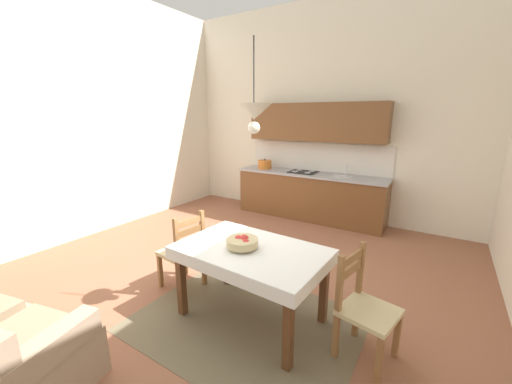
{
  "coord_description": "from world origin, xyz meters",
  "views": [
    {
      "loc": [
        2.09,
        -2.75,
        1.98
      ],
      "look_at": [
        0.18,
        0.29,
        1.06
      ],
      "focal_mm": 21.15,
      "sensor_mm": 36.0,
      "label": 1
    }
  ],
  "objects_px": {
    "kitchen_cabinetry": "(310,175)",
    "dining_chair_tv_side": "(183,252)",
    "dining_table": "(251,261)",
    "fruit_bowl": "(242,242)",
    "dining_chair_window_side": "(364,308)",
    "pendant_lamp": "(254,113)"
  },
  "relations": [
    {
      "from": "kitchen_cabinetry",
      "to": "dining_chair_tv_side",
      "type": "bearing_deg",
      "value": -94.74
    },
    {
      "from": "dining_table",
      "to": "dining_chair_tv_side",
      "type": "distance_m",
      "value": 0.99
    },
    {
      "from": "dining_chair_tv_side",
      "to": "fruit_bowl",
      "type": "xyz_separation_m",
      "value": [
        0.9,
        -0.1,
        0.37
      ]
    },
    {
      "from": "dining_chair_tv_side",
      "to": "dining_chair_window_side",
      "type": "bearing_deg",
      "value": 0.91
    },
    {
      "from": "fruit_bowl",
      "to": "pendant_lamp",
      "type": "bearing_deg",
      "value": 73.7
    },
    {
      "from": "dining_table",
      "to": "pendant_lamp",
      "type": "bearing_deg",
      "value": 106.6
    },
    {
      "from": "kitchen_cabinetry",
      "to": "pendant_lamp",
      "type": "distance_m",
      "value": 3.38
    },
    {
      "from": "kitchen_cabinetry",
      "to": "fruit_bowl",
      "type": "relative_size",
      "value": 9.62
    },
    {
      "from": "dining_table",
      "to": "dining_chair_tv_side",
      "type": "relative_size",
      "value": 1.55
    },
    {
      "from": "dining_chair_window_side",
      "to": "fruit_bowl",
      "type": "relative_size",
      "value": 3.1
    },
    {
      "from": "dining_chair_window_side",
      "to": "pendant_lamp",
      "type": "bearing_deg",
      "value": 179.24
    },
    {
      "from": "dining_table",
      "to": "dining_chair_window_side",
      "type": "distance_m",
      "value": 1.06
    },
    {
      "from": "kitchen_cabinetry",
      "to": "dining_chair_tv_side",
      "type": "distance_m",
      "value": 3.19
    },
    {
      "from": "dining_chair_tv_side",
      "to": "fruit_bowl",
      "type": "height_order",
      "value": "dining_chair_tv_side"
    },
    {
      "from": "pendant_lamp",
      "to": "kitchen_cabinetry",
      "type": "bearing_deg",
      "value": 102.37
    },
    {
      "from": "kitchen_cabinetry",
      "to": "fruit_bowl",
      "type": "xyz_separation_m",
      "value": [
        0.64,
        -3.25,
        -0.04
      ]
    },
    {
      "from": "dining_table",
      "to": "pendant_lamp",
      "type": "distance_m",
      "value": 1.38
    },
    {
      "from": "dining_chair_window_side",
      "to": "pendant_lamp",
      "type": "relative_size",
      "value": 1.16
    },
    {
      "from": "kitchen_cabinetry",
      "to": "dining_table",
      "type": "relative_size",
      "value": 2.0
    },
    {
      "from": "dining_chair_tv_side",
      "to": "pendant_lamp",
      "type": "bearing_deg",
      "value": 2.81
    },
    {
      "from": "dining_chair_tv_side",
      "to": "kitchen_cabinetry",
      "type": "bearing_deg",
      "value": 85.26
    },
    {
      "from": "kitchen_cabinetry",
      "to": "pendant_lamp",
      "type": "height_order",
      "value": "pendant_lamp"
    }
  ]
}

